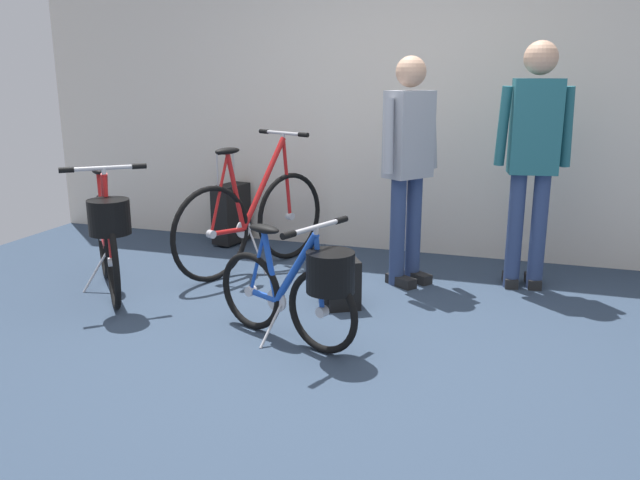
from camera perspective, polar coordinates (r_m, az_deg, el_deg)
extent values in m
plane|color=#2D3D51|center=(3.59, -0.28, -9.90)|extent=(6.85, 6.85, 0.00)
cube|color=silver|center=(5.46, 7.41, 13.02)|extent=(6.85, 0.10, 2.71)
torus|color=black|center=(3.49, 0.21, -6.42)|extent=(0.46, 0.21, 0.47)
cylinder|color=#B7B7BC|center=(3.49, 0.21, -6.42)|extent=(0.07, 0.07, 0.06)
torus|color=black|center=(3.84, -6.18, -4.55)|extent=(0.46, 0.21, 0.47)
cylinder|color=#B7B7BC|center=(3.84, -6.18, -4.55)|extent=(0.07, 0.07, 0.06)
cylinder|color=#1947B2|center=(3.77, -5.06, -4.97)|extent=(0.21, 0.11, 0.05)
cylinder|color=#1947B2|center=(3.54, -2.21, -2.58)|extent=(0.32, 0.16, 0.46)
cylinder|color=#1947B2|center=(3.67, -4.45, -2.37)|extent=(0.13, 0.08, 0.40)
cylinder|color=#1947B2|center=(3.77, -5.06, -4.97)|extent=(0.20, 0.10, 0.04)
cylinder|color=#1947B2|center=(3.44, -0.08, -3.01)|extent=(0.08, 0.05, 0.43)
cylinder|color=#1947B2|center=(3.74, -5.61, -1.99)|extent=(0.14, 0.07, 0.39)
ellipsoid|color=black|center=(3.64, -5.02, 1.00)|extent=(0.24, 0.16, 0.05)
cylinder|color=#B7B7BC|center=(3.39, -0.36, 0.83)|extent=(0.03, 0.03, 0.04)
cylinder|color=#B7B7BC|center=(3.38, -0.36, 1.16)|extent=(0.18, 0.42, 0.03)
cylinder|color=black|center=(3.22, -2.85, 0.46)|extent=(0.07, 0.10, 0.04)
cylinder|color=black|center=(3.55, 1.89, 1.80)|extent=(0.07, 0.10, 0.04)
cylinder|color=#B7B7BC|center=(3.71, -3.90, -5.40)|extent=(0.14, 0.06, 0.14)
cylinder|color=#B7B7BC|center=(3.66, -4.39, -7.64)|extent=(0.08, 0.19, 0.22)
cylinder|color=black|center=(3.38, 0.93, -2.87)|extent=(0.34, 0.34, 0.22)
torus|color=black|center=(4.35, -18.06, -1.86)|extent=(0.44, 0.50, 0.63)
cylinder|color=#B7B7BC|center=(4.35, -18.06, -1.86)|extent=(0.08, 0.08, 0.06)
torus|color=black|center=(5.04, -18.82, 0.29)|extent=(0.44, 0.50, 0.63)
cylinder|color=#B7B7BC|center=(5.04, -18.82, 0.29)|extent=(0.08, 0.08, 0.06)
cylinder|color=red|center=(4.91, -18.68, -0.16)|extent=(0.21, 0.23, 0.05)
cylinder|color=red|center=(4.53, -18.63, 2.30)|extent=(0.31, 0.35, 0.60)
cylinder|color=red|center=(4.78, -18.85, 2.51)|extent=(0.13, 0.14, 0.52)
cylinder|color=red|center=(4.91, -18.68, -0.16)|extent=(0.20, 0.22, 0.04)
cylinder|color=red|center=(4.31, -18.39, 1.83)|extent=(0.08, 0.08, 0.57)
cylinder|color=red|center=(4.91, -18.98, 2.90)|extent=(0.13, 0.15, 0.51)
ellipsoid|color=black|center=(4.79, -19.17, 5.89)|extent=(0.21, 0.23, 0.05)
cylinder|color=#B7B7BC|center=(4.29, -18.74, 5.84)|extent=(0.03, 0.03, 0.04)
cylinder|color=#B7B7BC|center=(4.28, -18.77, 6.10)|extent=(0.35, 0.31, 0.03)
cylinder|color=black|center=(4.27, -21.71, 5.83)|extent=(0.09, 0.09, 0.04)
cylinder|color=black|center=(4.30, -15.84, 6.36)|extent=(0.09, 0.09, 0.04)
cylinder|color=#B7B7BC|center=(4.78, -18.54, -0.64)|extent=(0.10, 0.12, 0.14)
cylinder|color=#B7B7BC|center=(4.77, -19.41, -2.70)|extent=(0.16, 0.14, 0.29)
cylinder|color=black|center=(4.20, -18.31, 1.97)|extent=(0.37, 0.37, 0.22)
torus|color=black|center=(5.26, -2.69, 2.14)|extent=(0.32, 0.67, 0.71)
cylinder|color=#B7B7BC|center=(5.26, -2.69, 2.14)|extent=(0.07, 0.08, 0.06)
torus|color=black|center=(4.73, -9.69, 0.52)|extent=(0.32, 0.67, 0.71)
cylinder|color=#B7B7BC|center=(4.73, -9.69, 0.52)|extent=(0.07, 0.08, 0.06)
cylinder|color=red|center=(4.83, -8.24, 0.75)|extent=(0.16, 0.30, 0.05)
cylinder|color=red|center=(5.01, -5.05, 5.10)|extent=(0.23, 0.46, 0.69)
cylinder|color=red|center=(4.83, -7.54, 4.24)|extent=(0.10, 0.17, 0.60)
cylinder|color=red|center=(4.83, -8.24, 0.75)|extent=(0.15, 0.30, 0.04)
cylinder|color=red|center=(5.18, -2.98, 5.55)|extent=(0.06, 0.10, 0.65)
cylinder|color=red|center=(4.73, -8.98, 4.08)|extent=(0.10, 0.19, 0.58)
ellipsoid|color=black|center=(4.74, -8.27, 7.88)|extent=(0.17, 0.24, 0.05)
cylinder|color=#B7B7BC|center=(5.12, -3.30, 9.29)|extent=(0.03, 0.03, 0.04)
cylinder|color=#B7B7BC|center=(5.12, -3.30, 9.51)|extent=(0.41, 0.20, 0.03)
cylinder|color=black|center=(4.96, -1.49, 9.38)|extent=(0.10, 0.07, 0.04)
cylinder|color=black|center=(5.27, -5.01, 9.63)|extent=(0.10, 0.07, 0.04)
cylinder|color=#B7B7BC|center=(4.93, -6.84, 0.97)|extent=(0.07, 0.13, 0.14)
cylinder|color=#B7B7BC|center=(4.95, -5.59, -1.08)|extent=(0.18, 0.09, 0.33)
cylinder|color=navy|center=(4.75, 18.91, 0.67)|extent=(0.11, 0.11, 0.83)
cube|color=black|center=(4.89, 18.45, -3.49)|extent=(0.13, 0.25, 0.07)
cylinder|color=navy|center=(4.72, 17.00, 0.76)|extent=(0.11, 0.11, 0.83)
cube|color=black|center=(4.87, 16.59, -3.43)|extent=(0.13, 0.25, 0.07)
cube|color=#23606B|center=(4.62, 18.67, 9.55)|extent=(0.35, 0.25, 0.64)
cylinder|color=#23606B|center=(4.68, 21.20, 9.38)|extent=(0.11, 0.13, 0.54)
cylinder|color=#23606B|center=(4.61, 16.03, 9.73)|extent=(0.12, 0.13, 0.54)
sphere|color=tan|center=(4.61, 19.13, 15.12)|extent=(0.22, 0.22, 0.22)
cylinder|color=navy|center=(4.62, 6.94, 0.71)|extent=(0.11, 0.11, 0.78)
cube|color=black|center=(4.68, 7.23, -3.64)|extent=(0.25, 0.21, 0.07)
cylinder|color=navy|center=(4.73, 8.34, 0.98)|extent=(0.11, 0.11, 0.78)
cube|color=black|center=(4.79, 8.61, -3.26)|extent=(0.25, 0.21, 0.07)
cube|color=#999EA8|center=(4.56, 7.94, 9.31)|extent=(0.35, 0.38, 0.60)
cylinder|color=#999EA8|center=(4.41, 6.11, 9.19)|extent=(0.10, 0.12, 0.51)
cylinder|color=#999EA8|center=(4.70, 9.92, 9.39)|extent=(0.11, 0.07, 0.51)
sphere|color=tan|center=(4.55, 8.13, 14.67)|extent=(0.21, 0.21, 0.21)
cube|color=black|center=(5.79, -7.92, 2.38)|extent=(0.25, 0.39, 0.52)
cylinder|color=#B7B7BC|center=(5.66, -9.14, 6.16)|extent=(0.02, 0.02, 0.28)
cylinder|color=#B7B7BC|center=(5.84, -7.73, 6.47)|extent=(0.02, 0.02, 0.28)
cylinder|color=black|center=(5.73, -8.48, 7.70)|extent=(0.06, 0.23, 0.02)
cylinder|color=black|center=(5.72, -8.16, -0.46)|extent=(0.04, 0.03, 0.04)
cylinder|color=black|center=(5.92, -6.69, 0.09)|extent=(0.04, 0.03, 0.04)
cube|color=black|center=(4.24, 1.81, -3.69)|extent=(0.34, 0.37, 0.32)
cube|color=black|center=(4.22, 0.23, -4.43)|extent=(0.14, 0.20, 0.14)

